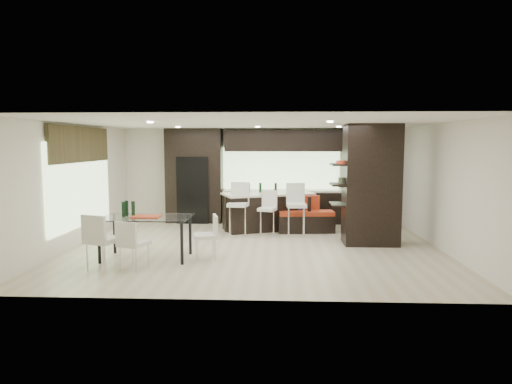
{
  "coord_description": "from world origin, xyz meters",
  "views": [
    {
      "loc": [
        0.49,
        -9.9,
        2.25
      ],
      "look_at": [
        0.0,
        0.6,
        1.15
      ],
      "focal_mm": 32.0,
      "sensor_mm": 36.0,
      "label": 1
    }
  ],
  "objects_px": {
    "stool_left": "(238,214)",
    "chair_end": "(205,239)",
    "dining_table": "(147,238)",
    "floor_vase": "(356,215)",
    "stool_mid": "(267,217)",
    "chair_near": "(134,247)",
    "kitchen_island": "(268,211)",
    "stool_right": "(296,215)",
    "chair_far": "(103,244)",
    "bench": "(306,221)"
  },
  "relations": [
    {
      "from": "kitchen_island",
      "to": "stool_left",
      "type": "height_order",
      "value": "stool_left"
    },
    {
      "from": "bench",
      "to": "chair_far",
      "type": "height_order",
      "value": "chair_far"
    },
    {
      "from": "chair_far",
      "to": "chair_end",
      "type": "xyz_separation_m",
      "value": [
        1.71,
        0.82,
        -0.07
      ]
    },
    {
      "from": "stool_right",
      "to": "chair_far",
      "type": "height_order",
      "value": "stool_right"
    },
    {
      "from": "chair_near",
      "to": "stool_mid",
      "type": "bearing_deg",
      "value": 75.45
    },
    {
      "from": "stool_left",
      "to": "chair_end",
      "type": "height_order",
      "value": "stool_left"
    },
    {
      "from": "stool_left",
      "to": "chair_near",
      "type": "height_order",
      "value": "stool_left"
    },
    {
      "from": "stool_mid",
      "to": "chair_end",
      "type": "height_order",
      "value": "stool_mid"
    },
    {
      "from": "bench",
      "to": "chair_end",
      "type": "height_order",
      "value": "chair_end"
    },
    {
      "from": "stool_left",
      "to": "stool_mid",
      "type": "height_order",
      "value": "stool_left"
    },
    {
      "from": "bench",
      "to": "stool_left",
      "type": "bearing_deg",
      "value": -168.54
    },
    {
      "from": "stool_left",
      "to": "stool_mid",
      "type": "xyz_separation_m",
      "value": [
        0.72,
        0.04,
        -0.08
      ]
    },
    {
      "from": "chair_far",
      "to": "stool_mid",
      "type": "bearing_deg",
      "value": 68.97
    },
    {
      "from": "stool_left",
      "to": "chair_near",
      "type": "bearing_deg",
      "value": -107.05
    },
    {
      "from": "bench",
      "to": "chair_end",
      "type": "xyz_separation_m",
      "value": [
        -2.15,
        -2.91,
        0.13
      ]
    },
    {
      "from": "stool_mid",
      "to": "stool_right",
      "type": "distance_m",
      "value": 0.72
    },
    {
      "from": "kitchen_island",
      "to": "chair_end",
      "type": "height_order",
      "value": "kitchen_island"
    },
    {
      "from": "stool_left",
      "to": "dining_table",
      "type": "distance_m",
      "value": 2.9
    },
    {
      "from": "stool_left",
      "to": "floor_vase",
      "type": "relative_size",
      "value": 0.82
    },
    {
      "from": "floor_vase",
      "to": "chair_far",
      "type": "bearing_deg",
      "value": -152.34
    },
    {
      "from": "bench",
      "to": "chair_near",
      "type": "xyz_separation_m",
      "value": [
        -3.32,
        -3.71,
        0.14
      ]
    },
    {
      "from": "chair_end",
      "to": "dining_table",
      "type": "bearing_deg",
      "value": 75.33
    },
    {
      "from": "floor_vase",
      "to": "stool_mid",
      "type": "bearing_deg",
      "value": 161.37
    },
    {
      "from": "dining_table",
      "to": "floor_vase",
      "type": "bearing_deg",
      "value": 21.97
    },
    {
      "from": "stool_right",
      "to": "kitchen_island",
      "type": "bearing_deg",
      "value": 126.55
    },
    {
      "from": "kitchen_island",
      "to": "chair_far",
      "type": "distance_m",
      "value": 4.98
    },
    {
      "from": "chair_near",
      "to": "chair_far",
      "type": "relative_size",
      "value": 0.88
    },
    {
      "from": "stool_left",
      "to": "stool_right",
      "type": "bearing_deg",
      "value": 9.7
    },
    {
      "from": "stool_mid",
      "to": "bench",
      "type": "height_order",
      "value": "stool_mid"
    },
    {
      "from": "dining_table",
      "to": "chair_end",
      "type": "bearing_deg",
      "value": 0.12
    },
    {
      "from": "dining_table",
      "to": "stool_left",
      "type": "bearing_deg",
      "value": 56.42
    },
    {
      "from": "dining_table",
      "to": "chair_near",
      "type": "distance_m",
      "value": 0.79
    },
    {
      "from": "kitchen_island",
      "to": "stool_right",
      "type": "relative_size",
      "value": 2.24
    },
    {
      "from": "kitchen_island",
      "to": "chair_near",
      "type": "relative_size",
      "value": 2.8
    },
    {
      "from": "stool_mid",
      "to": "dining_table",
      "type": "bearing_deg",
      "value": -116.31
    },
    {
      "from": "stool_left",
      "to": "bench",
      "type": "distance_m",
      "value": 1.8
    },
    {
      "from": "bench",
      "to": "dining_table",
      "type": "distance_m",
      "value": 4.42
    },
    {
      "from": "stool_right",
      "to": "chair_end",
      "type": "bearing_deg",
      "value": -132.02
    },
    {
      "from": "kitchen_island",
      "to": "chair_far",
      "type": "height_order",
      "value": "kitchen_island"
    },
    {
      "from": "stool_left",
      "to": "kitchen_island",
      "type": "bearing_deg",
      "value": 58.96
    },
    {
      "from": "kitchen_island",
      "to": "stool_right",
      "type": "xyz_separation_m",
      "value": [
        0.72,
        -0.83,
        0.04
      ]
    },
    {
      "from": "kitchen_island",
      "to": "chair_near",
      "type": "distance_m",
      "value": 4.66
    },
    {
      "from": "stool_right",
      "to": "chair_far",
      "type": "relative_size",
      "value": 1.11
    },
    {
      "from": "dining_table",
      "to": "chair_near",
      "type": "bearing_deg",
      "value": -89.88
    },
    {
      "from": "stool_mid",
      "to": "floor_vase",
      "type": "height_order",
      "value": "floor_vase"
    },
    {
      "from": "chair_near",
      "to": "bench",
      "type": "bearing_deg",
      "value": 69.3
    },
    {
      "from": "floor_vase",
      "to": "chair_near",
      "type": "xyz_separation_m",
      "value": [
        -4.38,
        -2.55,
        -0.23
      ]
    },
    {
      "from": "kitchen_island",
      "to": "chair_near",
      "type": "xyz_separation_m",
      "value": [
        -2.33,
        -4.04,
        -0.07
      ]
    },
    {
      "from": "stool_right",
      "to": "dining_table",
      "type": "bearing_deg",
      "value": -145.75
    },
    {
      "from": "stool_right",
      "to": "floor_vase",
      "type": "distance_m",
      "value": 1.49
    }
  ]
}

